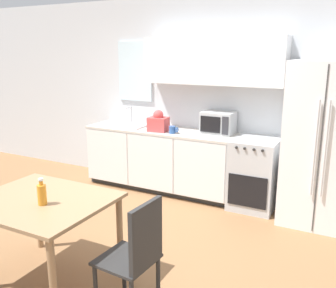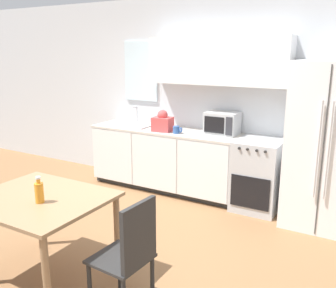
{
  "view_description": "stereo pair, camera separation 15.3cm",
  "coord_description": "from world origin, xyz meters",
  "px_view_note": "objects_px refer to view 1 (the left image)",
  "views": [
    {
      "loc": [
        1.98,
        -2.71,
        1.96
      ],
      "look_at": [
        0.28,
        0.53,
        1.05
      ],
      "focal_mm": 40.0,
      "sensor_mm": 36.0,
      "label": 1
    },
    {
      "loc": [
        2.11,
        -2.64,
        1.96
      ],
      "look_at": [
        0.28,
        0.53,
        1.05
      ],
      "focal_mm": 40.0,
      "sensor_mm": 36.0,
      "label": 2
    }
  ],
  "objects_px": {
    "microwave": "(218,123)",
    "coffee_mug": "(173,130)",
    "refrigerator": "(324,144)",
    "dining_chair_side": "(137,251)",
    "drink_bottle": "(42,194)",
    "oven_range": "(255,173)",
    "dining_table": "(41,211)"
  },
  "relations": [
    {
      "from": "microwave",
      "to": "coffee_mug",
      "type": "xyz_separation_m",
      "value": [
        -0.54,
        -0.27,
        -0.1
      ]
    },
    {
      "from": "refrigerator",
      "to": "dining_chair_side",
      "type": "bearing_deg",
      "value": -112.89
    },
    {
      "from": "microwave",
      "to": "drink_bottle",
      "type": "bearing_deg",
      "value": -100.68
    },
    {
      "from": "dining_chair_side",
      "to": "oven_range",
      "type": "bearing_deg",
      "value": -1.11
    },
    {
      "from": "oven_range",
      "to": "microwave",
      "type": "bearing_deg",
      "value": 166.77
    },
    {
      "from": "refrigerator",
      "to": "drink_bottle",
      "type": "distance_m",
      "value": 3.08
    },
    {
      "from": "microwave",
      "to": "dining_chair_side",
      "type": "relative_size",
      "value": 0.46
    },
    {
      "from": "oven_range",
      "to": "microwave",
      "type": "distance_m",
      "value": 0.82
    },
    {
      "from": "oven_range",
      "to": "drink_bottle",
      "type": "height_order",
      "value": "drink_bottle"
    },
    {
      "from": "oven_range",
      "to": "drink_bottle",
      "type": "xyz_separation_m",
      "value": [
        -1.06,
        -2.52,
        0.41
      ]
    },
    {
      "from": "microwave",
      "to": "drink_bottle",
      "type": "height_order",
      "value": "microwave"
    },
    {
      "from": "refrigerator",
      "to": "drink_bottle",
      "type": "xyz_separation_m",
      "value": [
        -1.84,
        -2.47,
        -0.08
      ]
    },
    {
      "from": "oven_range",
      "to": "drink_bottle",
      "type": "relative_size",
      "value": 4.06
    },
    {
      "from": "oven_range",
      "to": "dining_table",
      "type": "bearing_deg",
      "value": -115.42
    },
    {
      "from": "coffee_mug",
      "to": "dining_chair_side",
      "type": "height_order",
      "value": "coffee_mug"
    },
    {
      "from": "dining_table",
      "to": "drink_bottle",
      "type": "relative_size",
      "value": 5.08
    },
    {
      "from": "dining_table",
      "to": "coffee_mug",
      "type": "bearing_deg",
      "value": 88.44
    },
    {
      "from": "coffee_mug",
      "to": "refrigerator",
      "type": "bearing_deg",
      "value": 2.44
    },
    {
      "from": "refrigerator",
      "to": "microwave",
      "type": "distance_m",
      "value": 1.36
    },
    {
      "from": "drink_bottle",
      "to": "microwave",
      "type": "bearing_deg",
      "value": 79.32
    },
    {
      "from": "coffee_mug",
      "to": "microwave",
      "type": "bearing_deg",
      "value": 26.6
    },
    {
      "from": "coffee_mug",
      "to": "dining_chair_side",
      "type": "xyz_separation_m",
      "value": [
        0.87,
        -2.31,
        -0.4
      ]
    },
    {
      "from": "oven_range",
      "to": "coffee_mug",
      "type": "bearing_deg",
      "value": -172.85
    },
    {
      "from": "microwave",
      "to": "dining_chair_side",
      "type": "distance_m",
      "value": 2.65
    },
    {
      "from": "dining_table",
      "to": "dining_chair_side",
      "type": "bearing_deg",
      "value": 0.23
    },
    {
      "from": "coffee_mug",
      "to": "oven_range",
      "type": "bearing_deg",
      "value": 7.15
    },
    {
      "from": "oven_range",
      "to": "dining_chair_side",
      "type": "distance_m",
      "value": 2.46
    },
    {
      "from": "oven_range",
      "to": "dining_table",
      "type": "relative_size",
      "value": 0.8
    },
    {
      "from": "microwave",
      "to": "dining_table",
      "type": "bearing_deg",
      "value": -103.14
    },
    {
      "from": "dining_chair_side",
      "to": "refrigerator",
      "type": "bearing_deg",
      "value": -18.66
    },
    {
      "from": "oven_range",
      "to": "microwave",
      "type": "relative_size",
      "value": 2.1
    },
    {
      "from": "dining_table",
      "to": "drink_bottle",
      "type": "height_order",
      "value": "drink_bottle"
    }
  ]
}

